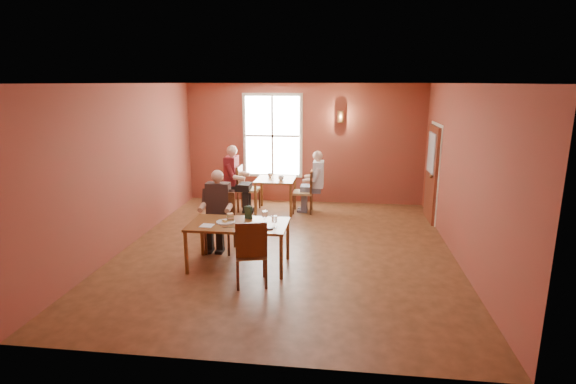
# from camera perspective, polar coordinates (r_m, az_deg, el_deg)

# --- Properties ---
(ground) EXTENTS (6.00, 7.00, 0.01)m
(ground) POSITION_cam_1_polar(r_m,az_deg,el_deg) (8.39, -0.17, -7.31)
(ground) COLOR brown
(ground) RESTS_ON ground
(wall_back) EXTENTS (6.00, 0.04, 3.00)m
(wall_back) POSITION_cam_1_polar(r_m,az_deg,el_deg) (11.41, 2.06, 6.12)
(wall_back) COLOR brown
(wall_back) RESTS_ON ground
(wall_front) EXTENTS (6.00, 0.04, 3.00)m
(wall_front) POSITION_cam_1_polar(r_m,az_deg,el_deg) (4.64, -5.68, -5.40)
(wall_front) COLOR brown
(wall_front) RESTS_ON ground
(wall_left) EXTENTS (0.04, 7.00, 3.00)m
(wall_left) POSITION_cam_1_polar(r_m,az_deg,el_deg) (8.86, -19.83, 3.09)
(wall_left) COLOR brown
(wall_left) RESTS_ON ground
(wall_right) EXTENTS (0.04, 7.00, 3.00)m
(wall_right) POSITION_cam_1_polar(r_m,az_deg,el_deg) (8.16, 21.21, 2.12)
(wall_right) COLOR brown
(wall_right) RESTS_ON ground
(ceiling) EXTENTS (6.00, 7.00, 0.04)m
(ceiling) POSITION_cam_1_polar(r_m,az_deg,el_deg) (7.83, -0.19, 13.64)
(ceiling) COLOR white
(ceiling) RESTS_ON wall_back
(window) EXTENTS (1.36, 0.10, 1.96)m
(window) POSITION_cam_1_polar(r_m,az_deg,el_deg) (11.44, -1.98, 7.14)
(window) COLOR white
(window) RESTS_ON wall_back
(door) EXTENTS (0.12, 1.04, 2.10)m
(door) POSITION_cam_1_polar(r_m,az_deg,el_deg) (10.44, 17.73, 2.25)
(door) COLOR maroon
(door) RESTS_ON ground
(wall_sconce) EXTENTS (0.16, 0.16, 0.28)m
(wall_sconce) POSITION_cam_1_polar(r_m,az_deg,el_deg) (11.20, 6.70, 9.49)
(wall_sconce) COLOR brown
(wall_sconce) RESTS_ON wall_back
(main_table) EXTENTS (1.62, 0.91, 0.76)m
(main_table) POSITION_cam_1_polar(r_m,az_deg,el_deg) (7.57, -6.24, -6.70)
(main_table) COLOR brown
(main_table) RESTS_ON ground
(chair_diner_main) EXTENTS (0.47, 0.47, 1.06)m
(chair_diner_main) POSITION_cam_1_polar(r_m,az_deg,el_deg) (8.24, -8.63, -3.96)
(chair_diner_main) COLOR #472C16
(chair_diner_main) RESTS_ON ground
(diner_main) EXTENTS (0.56, 0.56, 1.41)m
(diner_main) POSITION_cam_1_polar(r_m,az_deg,el_deg) (8.16, -8.73, -2.85)
(diner_main) COLOR black
(diner_main) RESTS_ON ground
(chair_empty) EXTENTS (0.56, 0.56, 1.05)m
(chair_empty) POSITION_cam_1_polar(r_m,az_deg,el_deg) (6.87, -4.72, -7.56)
(chair_empty) COLOR #3A240E
(chair_empty) RESTS_ON ground
(plate_food) EXTENTS (0.38, 0.38, 0.04)m
(plate_food) POSITION_cam_1_polar(r_m,az_deg,el_deg) (7.50, -7.94, -3.74)
(plate_food) COLOR silver
(plate_food) RESTS_ON main_table
(sandwich) EXTENTS (0.13, 0.13, 0.12)m
(sandwich) POSITION_cam_1_polar(r_m,az_deg,el_deg) (7.54, -7.32, -3.31)
(sandwich) COLOR #D9B974
(sandwich) RESTS_ON main_table
(goblet_a) EXTENTS (0.09, 0.09, 0.21)m
(goblet_a) POSITION_cam_1_polar(r_m,az_deg,el_deg) (7.42, -2.97, -3.11)
(goblet_a) COLOR white
(goblet_a) RESTS_ON main_table
(goblet_b) EXTENTS (0.11, 0.11, 0.21)m
(goblet_b) POSITION_cam_1_polar(r_m,az_deg,el_deg) (7.16, -1.74, -3.74)
(goblet_b) COLOR white
(goblet_b) RESTS_ON main_table
(menu_stand) EXTENTS (0.15, 0.12, 0.22)m
(menu_stand) POSITION_cam_1_polar(r_m,az_deg,el_deg) (7.65, -5.05, -2.60)
(menu_stand) COLOR #1D3320
(menu_stand) RESTS_ON main_table
(knife) EXTENTS (0.22, 0.07, 0.00)m
(knife) POSITION_cam_1_polar(r_m,az_deg,el_deg) (7.25, -7.43, -4.49)
(knife) COLOR silver
(knife) RESTS_ON main_table
(napkin) EXTENTS (0.22, 0.22, 0.01)m
(napkin) POSITION_cam_1_polar(r_m,az_deg,el_deg) (7.40, -10.26, -4.22)
(napkin) COLOR white
(napkin) RESTS_ON main_table
(sunglasses) EXTENTS (0.15, 0.08, 0.02)m
(sunglasses) POSITION_cam_1_polar(r_m,az_deg,el_deg) (7.10, -2.47, -4.74)
(sunglasses) COLOR black
(sunglasses) RESTS_ON main_table
(second_table) EXTENTS (0.90, 0.90, 0.80)m
(second_table) POSITION_cam_1_polar(r_m,az_deg,el_deg) (10.71, -1.58, -0.40)
(second_table) COLOR brown
(second_table) RESTS_ON ground
(chair_diner_white) EXTENTS (0.45, 0.45, 1.01)m
(chair_diner_white) POSITION_cam_1_polar(r_m,az_deg,el_deg) (10.61, 1.89, 0.07)
(chair_diner_white) COLOR #512E13
(chair_diner_white) RESTS_ON ground
(diner_white) EXTENTS (0.57, 0.57, 1.42)m
(diner_white) POSITION_cam_1_polar(r_m,az_deg,el_deg) (10.56, 2.06, 1.13)
(diner_white) COLOR silver
(diner_white) RESTS_ON ground
(chair_diner_maroon) EXTENTS (0.48, 0.48, 1.09)m
(chair_diner_maroon) POSITION_cam_1_polar(r_m,az_deg,el_deg) (10.79, -5.00, 0.46)
(chair_diner_maroon) COLOR #492610
(chair_diner_maroon) RESTS_ON ground
(diner_maroon) EXTENTS (0.61, 0.61, 1.54)m
(diner_maroon) POSITION_cam_1_polar(r_m,az_deg,el_deg) (10.75, -5.18, 1.63)
(diner_maroon) COLOR maroon
(diner_maroon) RESTS_ON ground
(cup_a) EXTENTS (0.14, 0.14, 0.10)m
(cup_a) POSITION_cam_1_polar(r_m,az_deg,el_deg) (10.46, -0.89, 1.79)
(cup_a) COLOR white
(cup_a) RESTS_ON second_table
(cup_b) EXTENTS (0.11, 0.11, 0.10)m
(cup_b) POSITION_cam_1_polar(r_m,az_deg,el_deg) (10.77, -2.31, 2.13)
(cup_b) COLOR silver
(cup_b) RESTS_ON second_table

